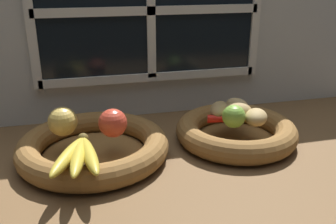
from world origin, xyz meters
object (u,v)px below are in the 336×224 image
at_px(apple_red_right, 113,123).
at_px(fruit_bowl_left, 94,147).
at_px(potato_back, 237,106).
at_px(chili_pepper, 233,119).
at_px(fruit_bowl_right, 236,131).
at_px(potato_large, 237,112).
at_px(potato_small, 255,116).
at_px(potato_oblong, 219,110).
at_px(apple_golden_left, 63,122).
at_px(lime_near, 234,117).
at_px(banana_bunch_front, 79,155).

bearing_deg(apple_red_right, fruit_bowl_left, 157.87).
bearing_deg(potato_back, chili_pepper, -122.64).
bearing_deg(fruit_bowl_right, potato_large, 90.00).
xyz_separation_m(fruit_bowl_left, potato_small, (0.39, -0.03, 0.05)).
bearing_deg(potato_large, potato_oblong, 142.13).
distance_m(apple_golden_left, lime_near, 0.40).
distance_m(apple_golden_left, potato_back, 0.45).
height_order(apple_red_right, lime_near, apple_red_right).
bearing_deg(potato_small, potato_back, 98.97).
distance_m(potato_large, lime_near, 0.05).
bearing_deg(banana_bunch_front, fruit_bowl_right, 17.15).
height_order(fruit_bowl_right, potato_back, potato_back).
relative_size(apple_golden_left, potato_back, 0.96).
height_order(potato_large, potato_oblong, potato_large).
distance_m(apple_red_right, lime_near, 0.29).
xyz_separation_m(apple_red_right, potato_large, (0.31, 0.02, -0.01)).
xyz_separation_m(potato_large, chili_pepper, (-0.02, -0.02, -0.01)).
bearing_deg(apple_golden_left, potato_oblong, 1.82).
distance_m(fruit_bowl_left, apple_golden_left, 0.09).
bearing_deg(banana_bunch_front, chili_pepper, 15.74).
bearing_deg(apple_golden_left, fruit_bowl_right, -2.18).
height_order(fruit_bowl_left, potato_small, potato_small).
bearing_deg(potato_large, apple_golden_left, 177.82).
bearing_deg(fruit_bowl_right, fruit_bowl_left, 180.00).
bearing_deg(potato_large, potato_small, -45.00).
height_order(potato_large, lime_near, lime_near).
distance_m(potato_oblong, potato_small, 0.09).
bearing_deg(apple_red_right, potato_small, -2.27).
distance_m(potato_back, chili_pepper, 0.07).
bearing_deg(fruit_bowl_left, potato_back, 6.71).
bearing_deg(potato_oblong, potato_back, 15.95).
bearing_deg(apple_golden_left, potato_small, -6.09).
bearing_deg(chili_pepper, apple_golden_left, -166.41).
xyz_separation_m(fruit_bowl_left, potato_large, (0.36, -0.00, 0.05)).
distance_m(banana_bunch_front, lime_near, 0.38).
xyz_separation_m(apple_golden_left, banana_bunch_front, (0.03, -0.14, -0.02)).
xyz_separation_m(fruit_bowl_left, potato_back, (0.38, 0.04, 0.05)).
height_order(apple_golden_left, lime_near, apple_golden_left).
height_order(apple_red_right, potato_back, apple_red_right).
bearing_deg(potato_oblong, banana_bunch_front, -157.20).
relative_size(apple_golden_left, potato_large, 0.88).
bearing_deg(fruit_bowl_right, lime_near, -123.69).
bearing_deg(fruit_bowl_right, potato_oblong, 142.13).
relative_size(potato_large, potato_oblong, 0.93).
bearing_deg(potato_small, fruit_bowl_right, 135.00).
distance_m(apple_red_right, chili_pepper, 0.30).
height_order(apple_red_right, potato_oblong, apple_red_right).
xyz_separation_m(apple_golden_left, potato_large, (0.42, -0.02, -0.01)).
relative_size(apple_red_right, potato_oblong, 0.81).
height_order(potato_back, potato_small, potato_back).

